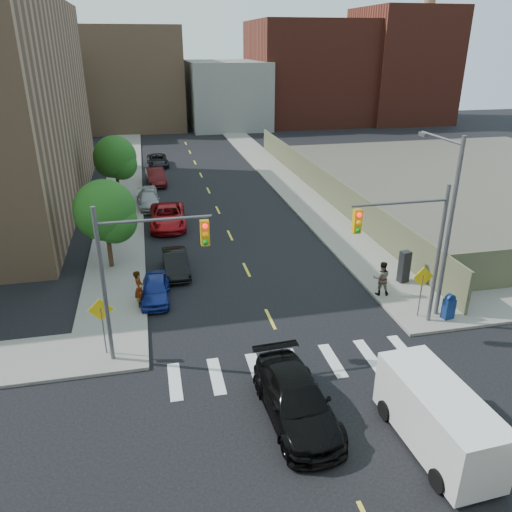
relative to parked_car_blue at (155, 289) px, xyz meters
name	(u,v)px	position (x,y,z in m)	size (l,w,h in m)	color
ground	(324,431)	(5.50, -11.29, -0.63)	(160.00, 160.00, 0.00)	black
sidewalk_nw	(125,170)	(-2.25, 30.21, -0.55)	(3.50, 73.00, 0.15)	gray
sidewalk_ne	(266,163)	(13.25, 30.21, -0.55)	(3.50, 73.00, 0.15)	gray
fence_north	(321,183)	(15.10, 16.71, 0.62)	(0.12, 44.00, 2.50)	#575B40
gravel_lot	(488,179)	(33.50, 18.71, -0.60)	(36.00, 42.00, 0.06)	#595447
bg_bldg_west	(26,91)	(-16.50, 58.71, 5.37)	(14.00, 18.00, 12.00)	#592319
bg_bldg_midwest	(136,78)	(-0.50, 60.71, 6.87)	(14.00, 16.00, 15.00)	#8C6B4C
bg_bldg_center	(226,94)	(13.50, 58.71, 4.37)	(12.00, 16.00, 10.00)	gray
bg_bldg_east	(306,73)	(27.50, 60.71, 7.37)	(18.00, 18.00, 16.00)	#592319
bg_bldg_fareast	(400,66)	(43.50, 58.71, 8.37)	(14.00, 16.00, 18.00)	#592319
smokestack	(426,34)	(47.50, 58.71, 13.37)	(1.80, 1.80, 28.00)	#8C6B4C
signal_nw	(140,263)	(-0.48, -5.29, 3.90)	(4.59, 0.30, 7.00)	#59595E
signal_ne	(411,240)	(11.48, -5.29, 3.90)	(4.59, 0.30, 7.00)	#59595E
streetlight_ne	(446,215)	(13.70, -4.39, 4.59)	(0.25, 3.70, 9.00)	#59595E
warn_sign_nw	(102,316)	(-2.30, -4.79, 1.37)	(1.06, 0.06, 2.83)	#59595E
warn_sign_ne	(422,283)	(12.70, -4.79, 1.37)	(1.06, 0.06, 2.83)	#59595E
warn_sign_midwest	(114,216)	(-2.30, 8.71, 1.37)	(1.06, 0.06, 2.83)	#59595E
tree_west_near	(105,214)	(-2.50, 4.75, 2.85)	(3.66, 3.64, 5.52)	#332114
tree_west_far	(115,160)	(-2.50, 19.75, 2.85)	(3.66, 3.64, 5.52)	#332114
parked_car_blue	(155,289)	(0.00, 0.00, 0.00)	(1.48, 3.68, 1.25)	navy
parked_car_black	(176,263)	(1.30, 3.18, 0.03)	(1.40, 4.01, 1.32)	black
parked_car_red	(168,216)	(1.30, 11.61, 0.15)	(2.59, 5.62, 1.56)	#A71016
parked_car_silver	(149,201)	(0.00, 16.50, 0.00)	(1.75, 4.32, 1.25)	#979B9E
parked_car_white	(149,194)	(0.04, 18.65, -0.02)	(1.44, 3.59, 1.22)	silver
parked_car_maroon	(156,177)	(0.84, 23.98, 0.14)	(1.62, 4.65, 1.53)	#410D0E
parked_car_grey	(158,160)	(1.30, 31.83, 0.02)	(2.15, 4.66, 1.29)	black
black_sedan	(296,400)	(4.70, -10.36, 0.17)	(2.22, 5.46, 1.58)	black
cargo_van	(435,414)	(8.91, -12.54, 0.59)	(2.32, 5.14, 2.31)	white
mailbox	(449,306)	(14.03, -5.29, 0.16)	(0.61, 0.51, 1.31)	navy
payphone	(404,267)	(13.83, -1.06, 0.45)	(0.55, 0.45, 1.85)	black
pedestrian_west	(139,288)	(-0.80, -0.74, 0.50)	(0.71, 0.47, 1.96)	gray
pedestrian_east	(381,278)	(11.88, -2.23, 0.47)	(0.92, 0.72, 1.90)	gray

